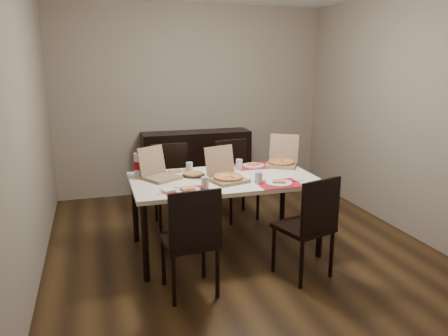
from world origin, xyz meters
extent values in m
cube|color=#3E2813|center=(0.00, 0.00, -0.01)|extent=(3.80, 4.00, 0.02)
cube|color=gray|center=(0.00, 2.01, 1.30)|extent=(3.80, 0.02, 2.60)
cube|color=gray|center=(-1.91, 0.00, 1.30)|extent=(0.02, 4.00, 2.60)
cube|color=gray|center=(1.91, 0.00, 1.30)|extent=(0.02, 4.00, 2.60)
cube|color=black|center=(0.00, 1.78, 0.45)|extent=(1.50, 0.40, 0.90)
cube|color=#EEE6C8|center=(-0.16, -0.10, 0.73)|extent=(1.80, 1.00, 0.04)
cylinder|color=black|center=(-1.00, -0.54, 0.35)|extent=(0.06, 0.06, 0.71)
cylinder|color=black|center=(0.68, -0.54, 0.35)|extent=(0.06, 0.06, 0.71)
cylinder|color=black|center=(-1.00, 0.34, 0.35)|extent=(0.06, 0.06, 0.71)
cylinder|color=black|center=(0.68, 0.34, 0.35)|extent=(0.06, 0.06, 0.71)
cube|color=black|center=(-0.68, -0.82, 0.45)|extent=(0.45, 0.45, 0.04)
cube|color=black|center=(-0.66, -1.01, 0.70)|extent=(0.42, 0.06, 0.46)
cylinder|color=black|center=(-0.84, -1.02, 0.21)|extent=(0.04, 0.04, 0.43)
cylinder|color=black|center=(-0.48, -0.99, 0.21)|extent=(0.04, 0.04, 0.43)
cylinder|color=black|center=(-0.87, -0.66, 0.21)|extent=(0.04, 0.04, 0.43)
cylinder|color=black|center=(-0.51, -0.63, 0.21)|extent=(0.04, 0.04, 0.43)
cube|color=black|center=(0.35, -0.83, 0.45)|extent=(0.52, 0.52, 0.04)
cube|color=black|center=(0.41, -1.01, 0.70)|extent=(0.41, 0.15, 0.46)
cylinder|color=black|center=(0.23, -1.05, 0.21)|extent=(0.04, 0.04, 0.43)
cylinder|color=black|center=(0.58, -0.95, 0.21)|extent=(0.04, 0.04, 0.43)
cylinder|color=black|center=(0.13, -0.71, 0.21)|extent=(0.04, 0.04, 0.43)
cylinder|color=black|center=(0.47, -0.60, 0.21)|extent=(0.04, 0.04, 0.43)
cube|color=black|center=(-0.54, 0.68, 0.45)|extent=(0.43, 0.43, 0.04)
cube|color=black|center=(-0.53, 0.87, 0.70)|extent=(0.42, 0.04, 0.46)
cylinder|color=black|center=(-0.35, 0.86, 0.21)|extent=(0.04, 0.04, 0.43)
cylinder|color=black|center=(-0.71, 0.87, 0.21)|extent=(0.04, 0.04, 0.43)
cylinder|color=black|center=(-0.36, 0.50, 0.21)|extent=(0.04, 0.04, 0.43)
cylinder|color=black|center=(-0.72, 0.51, 0.21)|extent=(0.04, 0.04, 0.43)
cube|color=black|center=(0.25, 0.71, 0.45)|extent=(0.48, 0.48, 0.04)
cube|color=black|center=(0.22, 0.89, 0.70)|extent=(0.42, 0.10, 0.46)
cylinder|color=black|center=(0.40, 0.91, 0.21)|extent=(0.04, 0.04, 0.43)
cylinder|color=black|center=(0.05, 0.85, 0.21)|extent=(0.04, 0.04, 0.43)
cylinder|color=black|center=(0.46, 0.56, 0.21)|extent=(0.04, 0.04, 0.43)
cylinder|color=black|center=(0.10, 0.50, 0.21)|extent=(0.04, 0.04, 0.43)
cube|color=red|center=(-0.60, -0.44, 0.75)|extent=(0.40, 0.30, 0.00)
cylinder|color=white|center=(-0.60, -0.44, 0.76)|extent=(0.23, 0.23, 0.01)
cube|color=#E8C174|center=(-0.60, -0.44, 0.78)|extent=(0.13, 0.11, 0.02)
cylinder|color=#ABAEB6|center=(-0.43, -0.41, 0.81)|extent=(0.07, 0.07, 0.11)
cube|color=#B2B2B7|center=(-0.78, -0.44, 0.75)|extent=(0.20, 0.04, 0.00)
cube|color=white|center=(-0.76, -0.40, 0.76)|extent=(0.13, 0.13, 0.02)
cube|color=red|center=(0.27, -0.45, 0.75)|extent=(0.40, 0.30, 0.00)
cylinder|color=white|center=(0.27, -0.45, 0.76)|extent=(0.25, 0.25, 0.01)
cube|color=#E8C174|center=(0.27, -0.45, 0.78)|extent=(0.15, 0.13, 0.02)
cylinder|color=#ABAEB6|center=(0.09, -0.39, 0.81)|extent=(0.07, 0.07, 0.11)
cube|color=#B2B2B7|center=(0.44, -0.43, 0.75)|extent=(0.20, 0.04, 0.00)
cube|color=red|center=(-0.59, 0.20, 0.75)|extent=(0.40, 0.30, 0.00)
cylinder|color=white|center=(-0.59, 0.20, 0.76)|extent=(0.27, 0.27, 0.01)
cube|color=#E8C174|center=(-0.59, 0.20, 0.78)|extent=(0.12, 0.09, 0.02)
cylinder|color=#ABAEB6|center=(-0.45, 0.18, 0.81)|extent=(0.07, 0.07, 0.11)
cube|color=#B2B2B7|center=(-0.76, 0.22, 0.75)|extent=(0.20, 0.04, 0.00)
cube|color=white|center=(-0.75, 0.24, 0.76)|extent=(0.13, 0.13, 0.02)
cube|color=red|center=(0.28, 0.25, 0.75)|extent=(0.40, 0.30, 0.00)
cylinder|color=white|center=(0.28, 0.25, 0.76)|extent=(0.23, 0.23, 0.01)
cube|color=#E8C174|center=(0.28, 0.25, 0.78)|extent=(0.15, 0.14, 0.02)
cylinder|color=#ABAEB6|center=(0.09, 0.16, 0.81)|extent=(0.07, 0.07, 0.11)
cube|color=#B2B2B7|center=(0.45, 0.21, 0.75)|extent=(0.20, 0.04, 0.00)
cube|color=white|center=(-0.01, -0.23, 0.76)|extent=(0.16, 0.15, 0.02)
cube|color=#85674C|center=(-0.16, -0.24, 0.77)|extent=(0.39, 0.39, 0.03)
cube|color=#85674C|center=(-0.20, -0.09, 0.92)|extent=(0.32, 0.15, 0.28)
cylinder|color=#E8C174|center=(-0.16, -0.24, 0.79)|extent=(0.33, 0.33, 0.02)
cube|color=#85674C|center=(0.58, 0.18, 0.77)|extent=(0.44, 0.44, 0.03)
cube|color=#85674C|center=(0.66, 0.31, 0.93)|extent=(0.31, 0.23, 0.29)
cylinder|color=#E8C174|center=(0.58, 0.18, 0.79)|extent=(0.38, 0.38, 0.02)
cube|color=#85674C|center=(-0.76, 0.03, 0.76)|extent=(0.41, 0.41, 0.03)
cube|color=#85674C|center=(-0.83, 0.16, 0.92)|extent=(0.29, 0.21, 0.27)
cylinder|color=black|center=(-0.43, 0.05, 0.76)|extent=(0.23, 0.23, 0.01)
cylinder|color=#BB8748|center=(-0.43, 0.05, 0.77)|extent=(0.20, 0.20, 0.02)
imported|color=white|center=(-0.08, 0.09, 0.77)|extent=(0.15, 0.15, 0.03)
cylinder|color=silver|center=(-0.96, 0.20, 0.87)|extent=(0.09, 0.09, 0.24)
cylinder|color=#94060F|center=(-0.96, 0.20, 0.86)|extent=(0.09, 0.09, 0.08)
cylinder|color=#94060F|center=(-0.96, 0.20, 1.01)|extent=(0.03, 0.03, 0.05)
camera|label=1|loc=(-1.35, -4.06, 1.90)|focal=35.00mm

